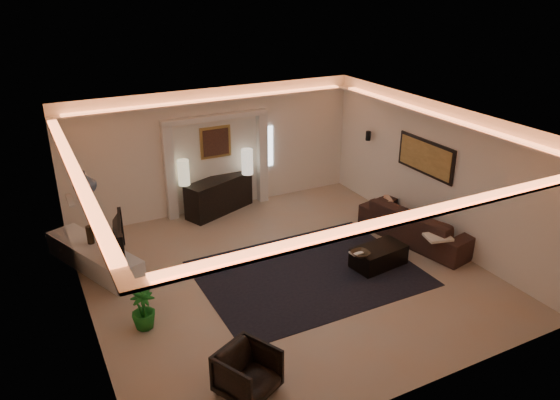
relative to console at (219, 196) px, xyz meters
name	(u,v)px	position (x,y,z in m)	size (l,w,h in m)	color
floor	(285,274)	(0.06, -3.25, -0.40)	(7.00, 7.00, 0.00)	#A09787
ceiling	(286,124)	(0.06, -3.25, 2.50)	(7.00, 7.00, 0.00)	white
wall_back	(215,150)	(0.06, 0.25, 1.05)	(7.00, 7.00, 0.00)	white
wall_front	(416,303)	(0.06, -6.75, 1.05)	(7.00, 7.00, 0.00)	white
wall_left	(80,246)	(-3.44, -3.25, 1.05)	(7.00, 7.00, 0.00)	white
wall_right	(435,173)	(3.56, -3.25, 1.05)	(7.00, 7.00, 0.00)	white
cove_soffit	(286,140)	(0.06, -3.25, 2.22)	(7.00, 7.00, 0.04)	silver
daylight_slit	(268,146)	(1.41, 0.23, 0.95)	(0.25, 0.03, 1.00)	white
area_rug	(309,273)	(0.46, -3.45, -0.39)	(4.00, 3.00, 0.01)	black
pilaster_left	(170,173)	(-1.09, 0.15, 0.70)	(0.22, 0.20, 2.20)	silver
pilaster_right	(262,158)	(1.21, 0.15, 0.70)	(0.22, 0.20, 2.20)	silver
alcove_header	(215,117)	(0.06, 0.15, 1.85)	(2.52, 0.20, 0.12)	silver
painting_frame	(216,142)	(0.06, 0.22, 1.25)	(0.74, 0.04, 0.74)	tan
painting_canvas	(216,142)	(0.06, 0.19, 1.25)	(0.62, 0.02, 0.62)	#4C2D1E
art_panel_frame	(426,157)	(3.53, -2.95, 1.30)	(0.04, 1.64, 0.74)	black
art_panel_gold	(425,157)	(3.50, -2.95, 1.30)	(0.02, 1.50, 0.62)	tan
wall_sconce	(368,136)	(3.44, -1.05, 1.28)	(0.12, 0.12, 0.22)	black
wall_niche	(70,200)	(-3.38, -1.85, 1.25)	(0.10, 0.55, 0.04)	silver
console	(219,196)	(0.00, 0.00, 0.00)	(1.71, 0.54, 0.86)	black
lamp_left	(184,174)	(-0.82, 0.00, 0.69)	(0.26, 0.26, 0.58)	beige
lamp_right	(247,163)	(0.74, 0.00, 0.69)	(0.27, 0.27, 0.61)	silver
media_ledge	(94,257)	(-3.09, -1.36, -0.18)	(0.62, 2.46, 0.46)	white
tv	(114,241)	(-2.79, -2.08, 0.42)	(0.17, 1.30, 0.75)	black
figurine	(90,235)	(-3.09, -1.21, 0.24)	(0.13, 0.13, 0.36)	#322618
ginger_jar	(85,182)	(-3.09, -1.70, 1.48)	(0.40, 0.40, 0.41)	#4F5E72
plant	(143,309)	(-2.71, -3.68, -0.06)	(0.38, 0.38, 0.68)	#176A1C
sofa	(418,224)	(3.21, -3.30, -0.03)	(0.99, 2.54, 0.74)	#322417
throw_blanket	(438,237)	(2.89, -4.21, 0.15)	(0.48, 0.39, 0.05)	silver
throw_pillow	(388,206)	(2.96, -2.56, 0.15)	(0.11, 0.37, 0.37)	tan
coffee_table	(379,256)	(1.81, -3.80, -0.20)	(1.04, 0.57, 0.39)	black
bowl	(360,253)	(1.29, -3.92, 0.05)	(0.34, 0.34, 0.08)	#2D2418
magazine	(357,252)	(1.29, -3.80, 0.02)	(0.26, 0.18, 0.03)	white
armchair	(248,373)	(-1.82, -5.76, -0.07)	(0.71, 0.73, 0.66)	black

